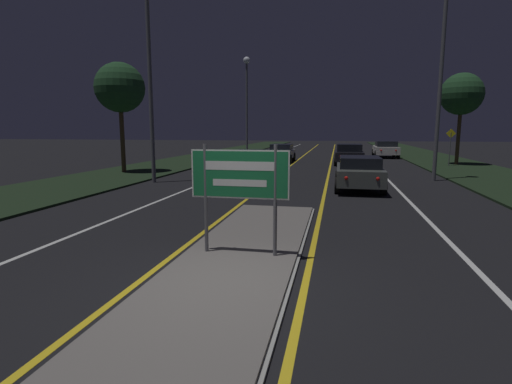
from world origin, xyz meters
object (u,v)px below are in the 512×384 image
Objects in this scene: highway_sign at (240,179)px; car_receding_1 at (349,154)px; streetlight_right_near at (443,40)px; car_receding_0 at (359,172)px; streetlight_left_far at (247,89)px; car_receding_2 at (386,149)px; car_approaching_1 at (281,152)px; streetlight_left_near at (149,41)px; warning_sign at (450,144)px; car_approaching_0 at (249,164)px.

highway_sign is 21.40m from car_receding_1.
car_receding_0 is (-3.65, -3.56, -5.71)m from streetlight_right_near.
highway_sign is 28.95m from streetlight_left_far.
highway_sign is 15.29m from streetlight_right_near.
car_approaching_1 is (-8.22, -6.34, -0.06)m from car_receding_2.
streetlight_left_far is (-6.21, 27.93, 4.41)m from highway_sign.
streetlight_left_far is at bearing 142.57° from car_receding_1.
streetlight_left_near is 14.65m from car_approaching_1.
warning_sign is (15.07, -7.23, -4.42)m from streetlight_left_far.
streetlight_right_near is at bearing 64.29° from highway_sign.
warning_sign reaches higher than highway_sign.
car_receding_2 is at bearing 67.36° from car_receding_1.
car_receding_2 is (3.30, 7.90, 0.01)m from car_receding_1.
car_receding_1 reaches higher than car_receding_2.
highway_sign is at bearing -77.46° from streetlight_left_far.
streetlight_left_far is 8.27m from car_approaching_1.
car_receding_0 is 19.90m from car_receding_2.
car_receding_2 reaches higher than car_approaching_0.
car_receding_0 is (8.85, -18.44, -5.21)m from streetlight_left_far.
warning_sign reaches higher than car_receding_2.
car_approaching_0 is at bearing 154.13° from car_receding_0.
streetlight_right_near is 2.18× the size of car_receding_2.
car_receding_0 is 0.96× the size of car_receding_2.
streetlight_left_far is 19.43m from streetlight_right_near.
warning_sign is (15.37, 10.82, -4.74)m from streetlight_left_near.
streetlight_left_near reaches higher than warning_sign.
streetlight_right_near is 10.52m from car_approaching_0.
streetlight_left_far reaches higher than car_receding_2.
streetlight_left_far reaches higher than car_approaching_0.
car_receding_0 is at bearing -69.31° from car_approaching_1.
car_approaching_1 is at bearing 169.42° from warning_sign.
warning_sign is (11.24, -2.10, 0.81)m from car_approaching_1.
streetlight_left_far reaches higher than car_receding_1.
car_approaching_0 is at bearing -118.59° from car_receding_1.
highway_sign is at bearing -84.02° from car_approaching_1.
streetlight_left_near is 2.36× the size of car_approaching_1.
car_receding_2 is 19.07m from car_approaching_0.
streetlight_left_far reaches higher than car_approaching_1.
streetlight_left_near is 10.70m from car_receding_0.
car_approaching_1 is at bearing 162.38° from car_receding_1.
car_approaching_0 is at bearing 101.79° from highway_sign.
streetlight_left_far is 13.17m from car_receding_2.
car_approaching_1 is at bearing 110.69° from car_receding_0.
car_receding_0 is 1.77× the size of warning_sign.
car_approaching_1 is (-2.39, 22.80, -0.82)m from highway_sign.
streetlight_right_near is (6.28, 13.05, 4.90)m from highway_sign.
car_receding_1 is 1.00× the size of car_approaching_0.
streetlight_right_near is 2.35× the size of car_receding_1.
streetlight_left_far is 2.12× the size of car_receding_1.
car_receding_2 is (3.20, 19.64, 0.04)m from car_receding_0.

